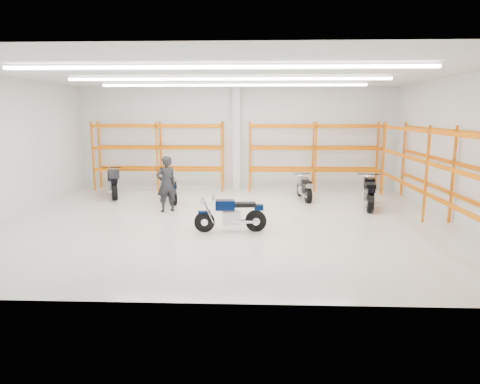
{
  "coord_description": "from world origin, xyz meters",
  "views": [
    {
      "loc": [
        0.89,
        -13.14,
        3.37
      ],
      "look_at": [
        0.36,
        0.5,
        0.83
      ],
      "focal_mm": 32.0,
      "sensor_mm": 36.0,
      "label": 1
    }
  ],
  "objects_px": {
    "motorcycle_back_a": "(113,183)",
    "motorcycle_back_d": "(369,193)",
    "structural_column": "(236,138)",
    "motorcycle_main": "(234,215)",
    "motorcycle_back_b": "(169,190)",
    "motorcycle_back_c": "(304,188)",
    "standing_man": "(166,184)"
  },
  "relations": [
    {
      "from": "motorcycle_main",
      "to": "motorcycle_back_c",
      "type": "height_order",
      "value": "motorcycle_main"
    },
    {
      "from": "motorcycle_back_d",
      "to": "standing_man",
      "type": "bearing_deg",
      "value": -173.32
    },
    {
      "from": "motorcycle_back_a",
      "to": "standing_man",
      "type": "bearing_deg",
      "value": -42.0
    },
    {
      "from": "motorcycle_back_b",
      "to": "motorcycle_back_c",
      "type": "height_order",
      "value": "motorcycle_back_b"
    },
    {
      "from": "motorcycle_back_d",
      "to": "structural_column",
      "type": "height_order",
      "value": "structural_column"
    },
    {
      "from": "motorcycle_back_a",
      "to": "motorcycle_back_b",
      "type": "distance_m",
      "value": 2.58
    },
    {
      "from": "structural_column",
      "to": "motorcycle_back_b",
      "type": "bearing_deg",
      "value": -128.44
    },
    {
      "from": "motorcycle_back_d",
      "to": "structural_column",
      "type": "relative_size",
      "value": 0.52
    },
    {
      "from": "motorcycle_back_d",
      "to": "structural_column",
      "type": "distance_m",
      "value": 6.44
    },
    {
      "from": "motorcycle_main",
      "to": "motorcycle_back_d",
      "type": "xyz_separation_m",
      "value": [
        4.67,
        3.29,
        0.06
      ]
    },
    {
      "from": "motorcycle_back_b",
      "to": "motorcycle_back_d",
      "type": "bearing_deg",
      "value": -5.57
    },
    {
      "from": "motorcycle_back_a",
      "to": "motorcycle_main",
      "type": "bearing_deg",
      "value": -43.55
    },
    {
      "from": "motorcycle_back_b",
      "to": "motorcycle_back_d",
      "type": "height_order",
      "value": "motorcycle_back_d"
    },
    {
      "from": "motorcycle_back_a",
      "to": "structural_column",
      "type": "bearing_deg",
      "value": 24.43
    },
    {
      "from": "standing_man",
      "to": "structural_column",
      "type": "relative_size",
      "value": 0.43
    },
    {
      "from": "motorcycle_main",
      "to": "motorcycle_back_c",
      "type": "bearing_deg",
      "value": 61.54
    },
    {
      "from": "motorcycle_back_c",
      "to": "motorcycle_back_d",
      "type": "xyz_separation_m",
      "value": [
        2.15,
        -1.37,
        0.09
      ]
    },
    {
      "from": "motorcycle_back_c",
      "to": "motorcycle_back_d",
      "type": "relative_size",
      "value": 0.84
    },
    {
      "from": "motorcycle_main",
      "to": "motorcycle_back_c",
      "type": "xyz_separation_m",
      "value": [
        2.52,
        4.66,
        -0.02
      ]
    },
    {
      "from": "motorcycle_back_b",
      "to": "structural_column",
      "type": "distance_m",
      "value": 4.3
    },
    {
      "from": "motorcycle_main",
      "to": "motorcycle_back_c",
      "type": "relative_size",
      "value": 1.05
    },
    {
      "from": "motorcycle_back_d",
      "to": "standing_man",
      "type": "height_order",
      "value": "standing_man"
    },
    {
      "from": "motorcycle_back_b",
      "to": "structural_column",
      "type": "xyz_separation_m",
      "value": [
        2.44,
        3.07,
        1.77
      ]
    },
    {
      "from": "motorcycle_back_a",
      "to": "structural_column",
      "type": "distance_m",
      "value": 5.6
    },
    {
      "from": "motorcycle_main",
      "to": "motorcycle_back_b",
      "type": "xyz_separation_m",
      "value": [
        -2.69,
        4.01,
        0.01
      ]
    },
    {
      "from": "motorcycle_back_a",
      "to": "structural_column",
      "type": "relative_size",
      "value": 0.52
    },
    {
      "from": "structural_column",
      "to": "standing_man",
      "type": "bearing_deg",
      "value": -115.37
    },
    {
      "from": "motorcycle_back_a",
      "to": "motorcycle_back_d",
      "type": "distance_m",
      "value": 9.92
    },
    {
      "from": "motorcycle_back_d",
      "to": "standing_man",
      "type": "relative_size",
      "value": 1.21
    },
    {
      "from": "motorcycle_back_b",
      "to": "motorcycle_back_c",
      "type": "bearing_deg",
      "value": 7.09
    },
    {
      "from": "standing_man",
      "to": "motorcycle_back_c",
      "type": "bearing_deg",
      "value": 171.28
    },
    {
      "from": "motorcycle_back_b",
      "to": "standing_man",
      "type": "relative_size",
      "value": 1.02
    }
  ]
}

